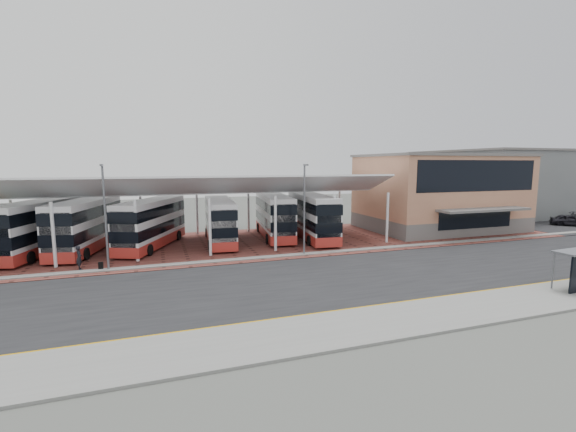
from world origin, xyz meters
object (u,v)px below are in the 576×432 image
object	(u,v)px
bus_2	(152,224)
bus_5	(312,217)
pedestrian	(79,258)
bus_3	(220,221)
bus_4	(274,216)
carpark_car_a	(570,220)
terminal	(440,192)
bus_1	(86,226)
bus_0	(38,228)

from	to	relation	value
bus_2	bus_5	bearing A→B (deg)	19.79
bus_2	pedestrian	world-z (taller)	bus_2
bus_5	pedestrian	size ratio (longest dim) A/B	6.43
bus_3	bus_4	bearing A→B (deg)	14.79
pedestrian	carpark_car_a	size ratio (longest dim) A/B	0.43
bus_3	terminal	bearing A→B (deg)	4.73
bus_1	bus_3	size ratio (longest dim) A/B	1.08
terminal	bus_0	bearing A→B (deg)	179.75
bus_0	pedestrian	xyz separation A→B (m)	(4.33, -6.98, -1.45)
bus_3	pedestrian	xyz separation A→B (m)	(-11.79, -6.79, -1.29)
bus_4	carpark_car_a	distance (m)	39.19
terminal	bus_1	size ratio (longest dim) A/B	1.56
bus_2	bus_5	xyz separation A→B (m)	(16.37, -0.98, 0.08)
pedestrian	bus_3	bearing A→B (deg)	-77.16
bus_1	bus_5	xyz separation A→B (m)	(22.08, -1.15, 0.01)
bus_2	pedestrian	distance (m)	8.68
bus_1	pedestrian	size ratio (longest dim) A/B	6.44
bus_1	bus_5	distance (m)	22.11
bus_4	bus_5	world-z (taller)	bus_5
terminal	bus_2	world-z (taller)	terminal
bus_0	bus_5	size ratio (longest dim) A/B	1.00
bus_4	pedestrian	bearing A→B (deg)	-149.21
bus_1	carpark_car_a	xyz separation A→B (m)	(57.26, -4.09, -1.61)
bus_3	bus_4	xyz separation A→B (m)	(6.14, 1.09, 0.11)
bus_4	bus_0	bearing A→B (deg)	-170.62
bus_0	bus_4	xyz separation A→B (m)	(22.26, 0.90, -0.04)
bus_1	carpark_car_a	size ratio (longest dim) A/B	2.75
bus_3	carpark_car_a	bearing A→B (deg)	-0.25
bus_2	bus_4	distance (m)	12.75
terminal	bus_4	bearing A→B (deg)	177.06
bus_5	pedestrian	bearing A→B (deg)	-158.75
bus_3	bus_5	distance (m)	9.85
bus_0	bus_3	bearing A→B (deg)	15.07
bus_2	carpark_car_a	world-z (taller)	bus_2
bus_5	carpark_car_a	size ratio (longest dim) A/B	2.75
bus_0	bus_5	bearing A→B (deg)	13.18
bus_2	bus_5	world-z (taller)	bus_5
terminal	carpark_car_a	bearing A→B (deg)	-12.50
bus_4	bus_5	xyz separation A→B (m)	(3.67, -2.06, 0.05)
pedestrian	carpark_car_a	distance (m)	56.84
bus_1	pedestrian	world-z (taller)	bus_1
bus_3	pedestrian	world-z (taller)	bus_3
terminal	bus_1	world-z (taller)	terminal
terminal	bus_1	distance (m)	39.65
terminal	bus_2	xyz separation A→B (m)	(-33.87, 0.01, -2.31)
bus_5	bus_0	bearing A→B (deg)	-176.38
bus_2	bus_3	size ratio (longest dim) A/B	1.03
bus_2	bus_5	distance (m)	16.40
bus_3	bus_2	bearing A→B (deg)	-175.35
terminal	bus_5	bearing A→B (deg)	-176.81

